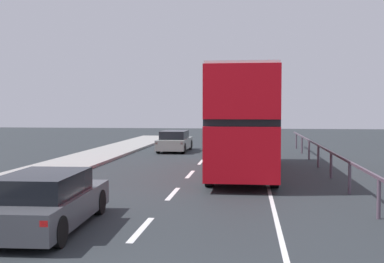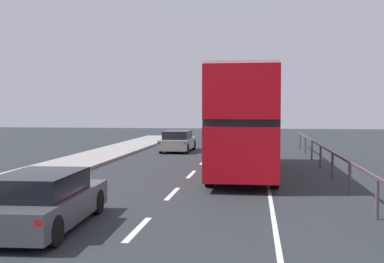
% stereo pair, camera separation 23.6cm
% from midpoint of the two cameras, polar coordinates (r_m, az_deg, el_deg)
% --- Properties ---
extents(lane_paint_markings, '(3.26, 46.00, 0.01)m').
position_cam_midpoint_polar(lane_paint_markings, '(13.92, 3.90, -8.68)').
color(lane_paint_markings, silver).
rests_on(lane_paint_markings, ground).
extents(bridge_side_railing, '(0.10, 42.00, 1.07)m').
position_cam_midpoint_polar(bridge_side_railing, '(14.56, 19.12, -4.87)').
color(bridge_side_railing, '#534351').
rests_on(bridge_side_railing, ground).
extents(double_decker_bus_red, '(2.57, 10.67, 4.28)m').
position_cam_midpoint_polar(double_decker_bus_red, '(20.54, 5.78, 1.45)').
color(double_decker_bus_red, red).
rests_on(double_decker_bus_red, ground).
extents(hatchback_car_near, '(1.97, 4.50, 1.30)m').
position_cam_midpoint_polar(hatchback_car_near, '(11.66, -17.44, -7.89)').
color(hatchback_car_near, '#45474C').
rests_on(hatchback_car_near, ground).
extents(sedan_car_ahead, '(1.83, 4.41, 1.32)m').
position_cam_midpoint_polar(sedan_car_ahead, '(30.77, -2.27, -1.17)').
color(sedan_car_ahead, gray).
rests_on(sedan_car_ahead, ground).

